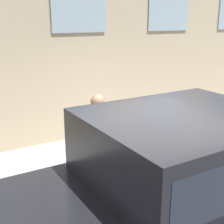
{
  "coord_description": "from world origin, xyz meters",
  "views": [
    {
      "loc": [
        -3.66,
        2.96,
        2.81
      ],
      "look_at": [
        0.56,
        0.44,
        1.35
      ],
      "focal_mm": 50.0,
      "sensor_mm": 36.0,
      "label": 1
    }
  ],
  "objects": [
    {
      "name": "ground_plane",
      "position": [
        0.0,
        0.0,
        0.0
      ],
      "size": [
        80.0,
        80.0,
        0.0
      ],
      "primitive_type": "plane",
      "color": "#514F4C"
    },
    {
      "name": "sidewalk",
      "position": [
        1.34,
        0.0,
        0.07
      ],
      "size": [
        2.67,
        60.0,
        0.15
      ],
      "color": "#9E9B93",
      "rests_on": "ground_plane"
    },
    {
      "name": "fire_hydrant",
      "position": [
        0.39,
        0.26,
        0.56
      ],
      "size": [
        0.3,
        0.42,
        0.81
      ],
      "color": "#2D7260",
      "rests_on": "sidewalk"
    },
    {
      "name": "person",
      "position": [
        0.72,
        0.62,
        1.04
      ],
      "size": [
        0.36,
        0.24,
        1.49
      ],
      "rotation": [
        0.0,
        0.0,
        -1.58
      ],
      "color": "#726651",
      "rests_on": "sidewalk"
    },
    {
      "name": "parked_car_charcoal_near",
      "position": [
        -1.34,
        0.64,
        1.0
      ],
      "size": [
        1.98,
        4.37,
        1.85
      ],
      "color": "black",
      "rests_on": "ground_plane"
    }
  ]
}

